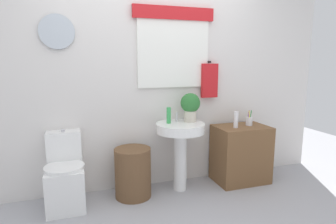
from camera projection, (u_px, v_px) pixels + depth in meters
back_wall at (152, 74)px, 3.24m from camera, size 4.40×0.18×2.60m
toilet at (65, 177)px, 2.87m from camera, size 0.38×0.51×0.76m
laundry_hamper at (133, 173)px, 3.05m from camera, size 0.39×0.39×0.54m
pedestal_sink at (180, 139)px, 3.16m from camera, size 0.54×0.54×0.77m
faucet at (177, 117)px, 3.23m from camera, size 0.03×0.03×0.10m
wooden_cabinet at (241, 154)px, 3.45m from camera, size 0.63×0.44×0.68m
soap_bottle at (169, 115)px, 3.13m from camera, size 0.05×0.05×0.18m
potted_plant at (190, 105)px, 3.20m from camera, size 0.22×0.22×0.32m
lotion_bottle at (236, 120)px, 3.30m from camera, size 0.05×0.05×0.19m
toothbrush_cup at (249, 121)px, 3.43m from camera, size 0.08×0.08×0.19m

